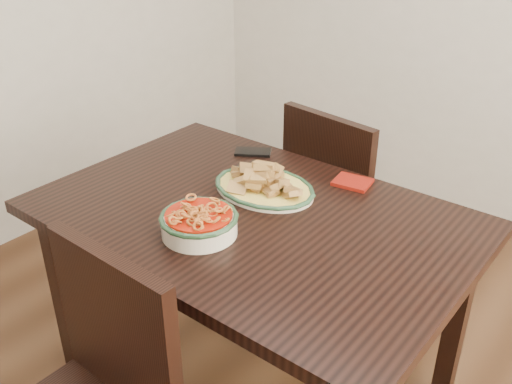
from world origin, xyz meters
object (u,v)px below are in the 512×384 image
Objects in this scene: chair_far at (340,199)px; smartphone at (253,152)px; dining_table at (252,236)px; noodle_bowl at (199,221)px; fish_plate at (264,179)px.

chair_far reaches higher than smartphone.
smartphone reaches higher than dining_table.
dining_table is at bearing 78.63° from noodle_bowl.
noodle_bowl is 1.71× the size of smartphone.
chair_far reaches higher than noodle_bowl.
noodle_bowl reaches higher than smartphone.
fish_plate is 1.53× the size of noodle_bowl.
fish_plate reaches higher than smartphone.
dining_table is 0.45m from smartphone.
fish_plate is at bearing 92.55° from noodle_bowl.
noodle_bowl is (0.01, -0.83, 0.29)m from chair_far.
fish_plate is (-0.05, 0.13, 0.13)m from dining_table.
chair_far is 6.67× the size of smartphone.
smartphone is (-0.23, 0.54, -0.04)m from noodle_bowl.
fish_plate reaches higher than noodle_bowl.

